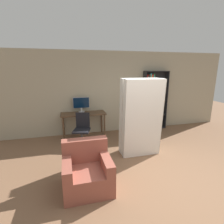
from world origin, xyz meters
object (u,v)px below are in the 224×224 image
Objects in this scene: office_chair at (82,132)px; mattress_far at (139,116)px; monitor at (81,104)px; bookshelf at (151,101)px; armchair at (87,171)px; mattress_near at (143,119)px.

mattress_far reaches higher than office_chair.
monitor is 2.47m from bookshelf.
monitor reaches higher than armchair.
bookshelf is at bearing 57.67° from mattress_near.
armchair is at bearing -134.30° from bookshelf.
bookshelf reaches higher than office_chair.
mattress_near reaches higher than office_chair.
monitor is 0.27× the size of mattress_near.
mattress_far is at bearing -29.59° from office_chair.
monitor is at bearing 86.52° from armchair.
office_chair is 2.75m from bookshelf.
monitor is 0.27× the size of mattress_far.
mattress_near is 2.26× the size of armchair.
office_chair is at bearing -95.31° from monitor.
mattress_near is (-1.16, -1.84, -0.07)m from bookshelf.
armchair is at bearing -93.48° from monitor.
mattress_near is (1.38, -1.03, 0.59)m from office_chair.
mattress_far reaches higher than armchair.
office_chair is 1.90m from armchair.
office_chair is at bearing 150.41° from mattress_far.
mattress_near is at bearing -90.00° from mattress_far.
mattress_near is (1.31, -1.83, -0.09)m from monitor.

